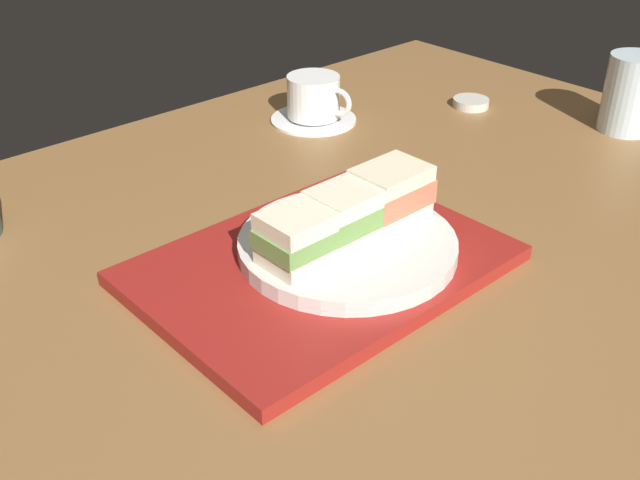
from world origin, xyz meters
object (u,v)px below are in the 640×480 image
at_px(drinking_glass, 631,94).
at_px(small_sauce_dish, 471,103).
at_px(sandwich_far, 391,193).
at_px(coffee_cup, 314,101).
at_px(sandwich_middle, 348,214).
at_px(sandwich_plate, 347,245).
at_px(sandwich_near, 301,236).

bearing_deg(drinking_glass, small_sauce_dish, 113.51).
height_order(sandwich_far, coffee_cup, sandwich_far).
bearing_deg(sandwich_middle, small_sauce_dish, 23.28).
relative_size(coffee_cup, drinking_glass, 1.17).
xyz_separation_m(sandwich_middle, small_sauce_dish, (0.47, 0.20, -0.06)).
height_order(coffee_cup, small_sauce_dish, coffee_cup).
bearing_deg(coffee_cup, sandwich_middle, -126.92).
xyz_separation_m(sandwich_plate, drinking_glass, (0.56, -0.01, 0.03)).
height_order(sandwich_plate, small_sauce_dish, sandwich_plate).
bearing_deg(sandwich_plate, drinking_glass, -1.03).
distance_m(coffee_cup, small_sauce_dish, 0.26).
distance_m(sandwich_far, coffee_cup, 0.37).
relative_size(sandwich_plate, small_sauce_dish, 4.05).
bearing_deg(drinking_glass, coffee_cup, 133.36).
height_order(sandwich_near, sandwich_far, sandwich_far).
height_order(sandwich_near, small_sauce_dish, sandwich_near).
relative_size(sandwich_plate, sandwich_near, 2.84).
xyz_separation_m(coffee_cup, small_sauce_dish, (0.23, -0.12, -0.03)).
height_order(sandwich_plate, sandwich_middle, sandwich_middle).
bearing_deg(coffee_cup, sandwich_far, -119.10).
bearing_deg(sandwich_far, sandwich_plate, -179.83).
xyz_separation_m(sandwich_plate, small_sauce_dish, (0.47, 0.20, -0.02)).
distance_m(sandwich_near, sandwich_far, 0.13).
distance_m(sandwich_middle, small_sauce_dish, 0.52).
relative_size(sandwich_near, coffee_cup, 0.62).
distance_m(sandwich_middle, drinking_glass, 0.56).
bearing_deg(sandwich_near, coffee_cup, 46.58).
bearing_deg(sandwich_far, drinking_glass, -1.18).
xyz_separation_m(sandwich_near, sandwich_far, (0.13, 0.00, 0.00)).
height_order(sandwich_near, coffee_cup, sandwich_near).
bearing_deg(drinking_glass, sandwich_far, 178.82).
height_order(coffee_cup, drinking_glass, drinking_glass).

